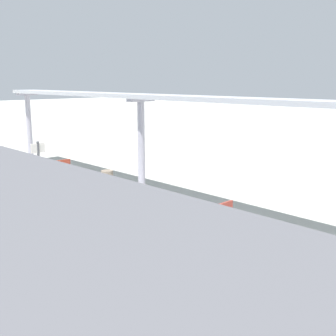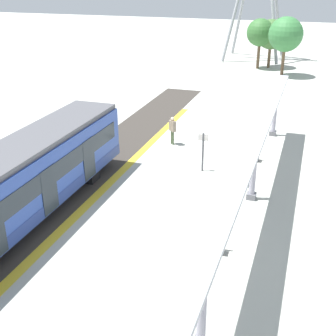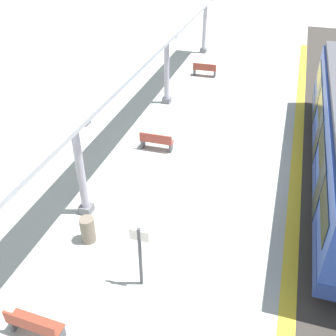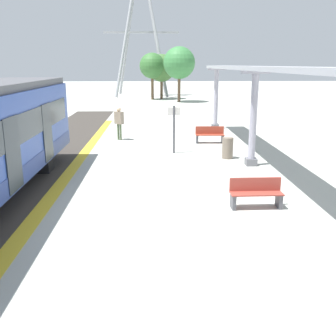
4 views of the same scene
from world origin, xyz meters
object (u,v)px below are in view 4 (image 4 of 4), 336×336
(passenger_waiting_near_edge, at_px, (119,120))
(canopy_pillar_third, at_px, (253,119))
(canopy_pillar_fourth, at_px, (216,99))
(bench_mid_platform, at_px, (210,135))
(platform_info_sign, at_px, (174,125))
(bench_far_end, at_px, (256,193))
(trash_bin, at_px, (228,148))

(passenger_waiting_near_edge, bearing_deg, canopy_pillar_third, -44.96)
(canopy_pillar_fourth, bearing_deg, bench_mid_platform, -102.23)
(canopy_pillar_third, bearing_deg, bench_mid_platform, 101.88)
(bench_mid_platform, height_order, platform_info_sign, platform_info_sign)
(canopy_pillar_fourth, bearing_deg, canopy_pillar_third, -90.00)
(canopy_pillar_third, height_order, bench_mid_platform, canopy_pillar_third)
(bench_far_end, bearing_deg, passenger_waiting_near_edge, 114.11)
(platform_info_sign, bearing_deg, canopy_pillar_fourth, 66.74)
(canopy_pillar_third, relative_size, platform_info_sign, 1.72)
(canopy_pillar_fourth, distance_m, trash_bin, 8.40)
(platform_info_sign, bearing_deg, passenger_waiting_near_edge, 129.49)
(canopy_pillar_fourth, xyz_separation_m, bench_mid_platform, (-1.02, -4.68, -1.48))
(trash_bin, xyz_separation_m, passenger_waiting_near_edge, (-5.10, 4.57, 0.65))
(platform_info_sign, bearing_deg, canopy_pillar_third, -38.68)
(bench_mid_platform, bearing_deg, bench_far_end, -90.28)
(bench_mid_platform, xyz_separation_m, trash_bin, (0.28, -3.56, 0.02))
(canopy_pillar_third, distance_m, platform_info_sign, 3.94)
(trash_bin, distance_m, passenger_waiting_near_edge, 6.88)
(bench_mid_platform, distance_m, platform_info_sign, 3.26)
(bench_mid_platform, distance_m, bench_far_end, 9.67)
(canopy_pillar_fourth, bearing_deg, platform_info_sign, -113.26)
(canopy_pillar_third, height_order, bench_far_end, canopy_pillar_third)
(platform_info_sign, distance_m, passenger_waiting_near_edge, 4.41)
(canopy_pillar_third, distance_m, trash_bin, 2.07)
(canopy_pillar_third, height_order, trash_bin, canopy_pillar_third)
(canopy_pillar_fourth, relative_size, passenger_waiting_near_edge, 2.12)
(bench_far_end, relative_size, platform_info_sign, 0.69)
(bench_mid_platform, relative_size, bench_far_end, 1.00)
(platform_info_sign, bearing_deg, bench_mid_platform, 49.73)
(canopy_pillar_fourth, xyz_separation_m, bench_far_end, (-1.06, -14.35, -1.48))
(platform_info_sign, height_order, passenger_waiting_near_edge, platform_info_sign)
(canopy_pillar_third, xyz_separation_m, platform_info_sign, (-3.04, 2.43, -0.59))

